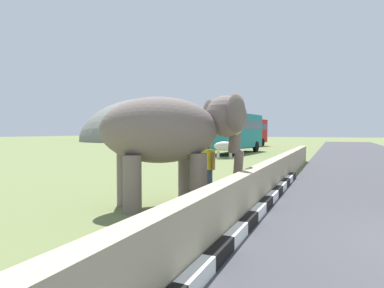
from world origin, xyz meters
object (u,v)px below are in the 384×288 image
Objects in this scene: elephant at (175,132)px; person_handler at (208,166)px; cow_mid at (208,144)px; bus_red at (245,130)px; bus_teal at (233,130)px; cow_near at (225,146)px.

person_handler is (1.37, -0.41, -1.00)m from elephant.
cow_mid is at bearing 20.82° from person_handler.
cow_mid is (-14.72, -0.61, -1.21)m from bus_red.
elephant is at bearing 163.17° from person_handler.
person_handler is 17.98m from cow_mid.
bus_teal is 2.88m from cow_mid.
cow_near is (-18.42, -3.29, -1.21)m from bus_red.
person_handler is 19.53m from bus_teal.
person_handler is at bearing -164.19° from cow_near.
cow_near is 4.57m from cow_mid.
elephant is 20.74m from bus_teal.
person_handler is 0.91× the size of cow_near.
bus_red is at bearing 2.37° from cow_mid.
bus_teal and bus_red have the same top height.
bus_red is 4.66× the size of cow_near.
bus_red is 5.15× the size of cow_mid.
bus_teal is at bearing 14.30° from person_handler.
person_handler is 0.18× the size of bus_teal.
cow_near is at bearing 15.81° from person_handler.
elephant is 33.55m from bus_red.
elephant is 2.32× the size of person_handler.
elephant is 1.74m from person_handler.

